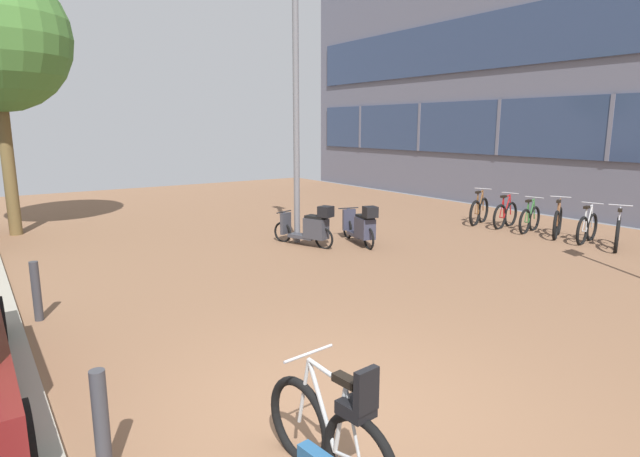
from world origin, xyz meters
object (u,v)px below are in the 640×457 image
(bollard_far, at_px, (36,291))
(scooter_near, at_px, (362,226))
(scooter_mid, at_px, (310,227))
(bicycle_rack_03, at_px, (530,219))
(lamp_post, at_px, (296,93))
(bicycle_rack_01, at_px, (587,228))
(bicycle_foreground, at_px, (329,438))
(bollard_near, at_px, (101,425))
(bicycle_rack_04, at_px, (505,215))
(bicycle_rack_02, at_px, (557,223))
(bicycle_rack_00, at_px, (617,233))
(bicycle_rack_05, at_px, (479,211))

(bollard_far, bearing_deg, scooter_near, 9.14)
(bollard_far, bearing_deg, scooter_mid, 16.18)
(bicycle_rack_03, xyz_separation_m, bollard_far, (-11.37, 0.19, 0.10))
(scooter_mid, height_order, lamp_post, lamp_post)
(bicycle_rack_01, relative_size, lamp_post, 0.22)
(bicycle_foreground, distance_m, bollard_near, 1.76)
(bicycle_rack_04, bearing_deg, bicycle_foreground, -150.14)
(bicycle_rack_01, relative_size, bicycle_rack_02, 1.02)
(bicycle_rack_00, relative_size, scooter_mid, 0.79)
(bicycle_rack_01, relative_size, scooter_near, 0.77)
(scooter_near, xyz_separation_m, bollard_far, (-6.79, -1.09, -0.02))
(bicycle_rack_00, height_order, bollard_near, bicycle_rack_00)
(bicycle_rack_05, bearing_deg, bicycle_rack_00, -89.21)
(scooter_mid, bearing_deg, bicycle_rack_03, -18.28)
(bicycle_rack_00, height_order, bicycle_rack_05, bicycle_rack_05)
(scooter_near, height_order, scooter_mid, scooter_near)
(bollard_far, bearing_deg, lamp_post, 21.17)
(bicycle_rack_02, height_order, bollard_far, bicycle_rack_02)
(bicycle_rack_02, height_order, bicycle_rack_05, bicycle_rack_02)
(bicycle_rack_05, xyz_separation_m, bollard_far, (-11.23, -1.32, 0.07))
(bicycle_foreground, relative_size, scooter_mid, 0.89)
(bicycle_foreground, relative_size, bicycle_rack_02, 1.10)
(lamp_post, relative_size, bollard_near, 6.86)
(bicycle_rack_01, distance_m, bicycle_rack_03, 1.51)
(bollard_far, bearing_deg, bicycle_rack_03, -0.96)
(bollard_far, bearing_deg, bicycle_rack_02, -4.73)
(bicycle_rack_02, height_order, lamp_post, lamp_post)
(bicycle_rack_02, height_order, scooter_mid, bicycle_rack_02)
(bicycle_rack_01, distance_m, bollard_near, 11.65)
(bicycle_rack_02, distance_m, scooter_near, 5.04)
(bicycle_foreground, bearing_deg, bicycle_rack_04, 29.86)
(bicycle_rack_05, height_order, bollard_far, bicycle_rack_05)
(lamp_post, bearing_deg, bollard_far, -158.83)
(bicycle_rack_02, relative_size, bollard_far, 1.53)
(bollard_near, xyz_separation_m, bollard_far, (0.00, 4.10, -0.03))
(bicycle_rack_02, xyz_separation_m, bicycle_rack_04, (-0.02, 1.51, -0.02))
(bicycle_rack_03, bearing_deg, bicycle_foreground, -153.47)
(bicycle_rack_02, distance_m, bicycle_rack_03, 0.76)
(scooter_mid, relative_size, lamp_post, 0.26)
(bicycle_foreground, relative_size, bollard_near, 1.59)
(bicycle_rack_03, bearing_deg, bicycle_rack_01, -88.95)
(lamp_post, bearing_deg, bicycle_rack_01, -34.66)
(bicycle_foreground, bearing_deg, bicycle_rack_02, 22.89)
(bicycle_rack_03, bearing_deg, scooter_mid, 161.72)
(scooter_mid, bearing_deg, bollard_far, -163.82)
(bicycle_foreground, xyz_separation_m, bicycle_rack_00, (9.88, 2.71, -0.05))
(scooter_mid, bearing_deg, scooter_near, -28.88)
(bicycle_rack_03, bearing_deg, bicycle_rack_04, 88.96)
(bicycle_rack_00, relative_size, bicycle_rack_01, 0.96)
(bicycle_rack_03, relative_size, bicycle_rack_04, 0.97)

